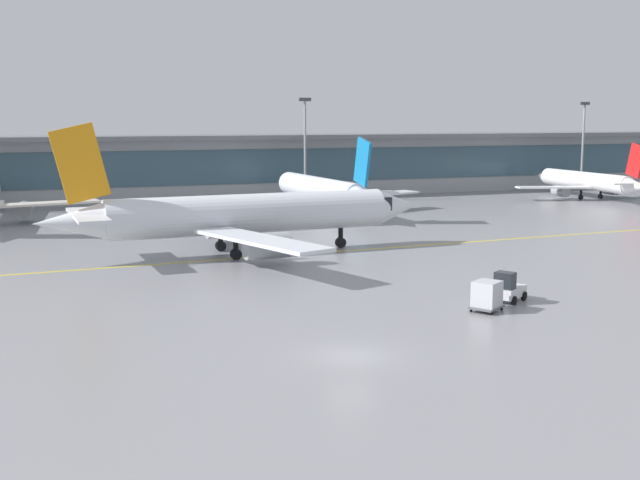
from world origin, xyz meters
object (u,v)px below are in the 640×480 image
(gate_airplane_3, at_px, (586,181))
(cargo_dolly_lead, at_px, (487,295))
(taxiing_regional_jet, at_px, (245,215))
(baggage_tug, at_px, (508,289))
(apron_light_mast_3, at_px, (583,142))
(gate_airplane_2, at_px, (321,190))
(apron_light_mast_2, at_px, (305,145))

(gate_airplane_3, bearing_deg, cargo_dolly_lead, 138.16)
(gate_airplane_3, distance_m, taxiing_regional_jet, 68.36)
(baggage_tug, relative_size, cargo_dolly_lead, 1.12)
(taxiing_regional_jet, relative_size, apron_light_mast_3, 2.42)
(taxiing_regional_jet, xyz_separation_m, cargo_dolly_lead, (8.82, -25.93, -2.48))
(baggage_tug, height_order, cargo_dolly_lead, baggage_tug)
(baggage_tug, bearing_deg, gate_airplane_3, 14.77)
(apron_light_mast_3, bearing_deg, gate_airplane_2, -164.33)
(gate_airplane_2, height_order, apron_light_mast_2, apron_light_mast_2)
(apron_light_mast_3, bearing_deg, baggage_tug, -131.47)
(gate_airplane_3, bearing_deg, apron_light_mast_3, -34.04)
(gate_airplane_3, height_order, taxiing_regional_jet, taxiing_regional_jet)
(taxiing_regional_jet, distance_m, apron_light_mast_3, 80.70)
(taxiing_regional_jet, bearing_deg, cargo_dolly_lead, -73.72)
(gate_airplane_3, bearing_deg, apron_light_mast_2, 76.91)
(apron_light_mast_2, bearing_deg, taxiing_regional_jet, -116.11)
(cargo_dolly_lead, bearing_deg, gate_airplane_3, 14.15)
(gate_airplane_2, xyz_separation_m, gate_airplane_3, (44.32, 3.55, -0.38))
(cargo_dolly_lead, xyz_separation_m, apron_light_mast_2, (11.13, 66.66, 7.13))
(taxiing_regional_jet, xyz_separation_m, apron_light_mast_3, (69.28, 41.14, 4.52))
(gate_airplane_3, height_order, cargo_dolly_lead, gate_airplane_3)
(taxiing_regional_jet, distance_m, cargo_dolly_lead, 27.51)
(cargo_dolly_lead, xyz_separation_m, apron_light_mast_3, (60.45, 67.07, 7.00))
(gate_airplane_3, distance_m, apron_light_mast_3, 14.65)
(gate_airplane_2, relative_size, taxiing_regional_jet, 0.85)
(gate_airplane_2, relative_size, baggage_tug, 10.24)
(taxiing_regional_jet, bearing_deg, apron_light_mast_2, 61.38)
(baggage_tug, bearing_deg, apron_light_mast_2, 49.97)
(apron_light_mast_2, bearing_deg, apron_light_mast_3, 0.48)
(baggage_tug, bearing_deg, gate_airplane_2, 51.12)
(gate_airplane_2, xyz_separation_m, apron_light_mast_2, (2.88, 14.23, 5.19))
(apron_light_mast_2, bearing_deg, gate_airplane_2, -101.44)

